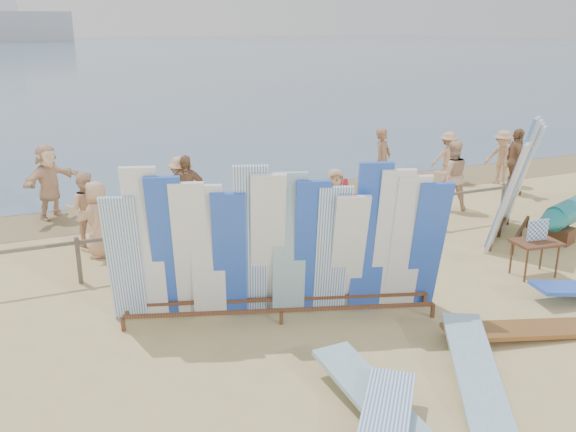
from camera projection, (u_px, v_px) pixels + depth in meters
name	position (u px, v px, depth m)	size (l,w,h in m)	color
ground	(347.00, 311.00, 10.25)	(160.00, 160.00, 0.00)	tan
ocean	(41.00, 49.00, 122.35)	(320.00, 240.00, 0.02)	#476380
wet_sand_strip	(220.00, 202.00, 16.56)	(40.00, 2.60, 0.01)	olive
fence	(279.00, 224.00, 12.69)	(12.08, 0.08, 0.90)	#685E4E
main_surfboard_rack	(280.00, 250.00, 9.65)	(5.28, 2.26, 2.66)	brown
side_surfboard_rack	(515.00, 184.00, 13.33)	(2.32, 2.00, 2.83)	brown
vendor_table	(534.00, 257.00, 11.59)	(0.90, 0.68, 1.12)	brown
flat_board_a	(384.00, 423.00, 7.37)	(0.56, 2.70, 0.07)	#7BADC6
flat_board_c	(528.00, 336.00, 9.43)	(0.56, 2.70, 0.07)	brown
flat_board_b	(475.00, 385.00, 8.14)	(0.56, 2.70, 0.07)	#7BADC6
beach_chair_left	(302.00, 222.00, 14.02)	(0.66, 0.68, 0.91)	#B0122C
beach_chair_right	(277.00, 224.00, 14.00)	(0.70, 0.70, 0.78)	#B0122C
stroller	(346.00, 213.00, 13.93)	(0.65, 0.90, 1.19)	#B0122C
beachgoer_3	(181.00, 191.00, 14.41)	(1.08, 0.45, 1.68)	tan
beachgoer_10	(516.00, 162.00, 17.08)	(1.09, 0.47, 1.87)	#8C6042
beachgoer_6	(335.00, 202.00, 13.83)	(0.75, 0.36, 1.53)	tan
beachgoer_4	(186.00, 192.00, 14.17)	(1.03, 0.45, 1.76)	#8C6042
beachgoer_8	(452.00, 176.00, 15.63)	(0.88, 0.42, 1.81)	beige
beachgoer_7	(382.00, 160.00, 17.38)	(0.67, 0.36, 1.82)	#8C6042
beachgoer_extra_0	(502.00, 157.00, 18.18)	(1.05, 0.43, 1.63)	tan
beachgoer_0	(98.00, 219.00, 12.48)	(0.78, 0.37, 1.59)	tan
beachgoer_9	(448.00, 157.00, 18.46)	(0.99, 0.41, 1.54)	tan
beachgoer_11	(49.00, 182.00, 14.94)	(1.72, 0.56, 1.85)	beige
beachgoer_2	(85.00, 209.00, 13.11)	(0.79, 0.38, 1.63)	beige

